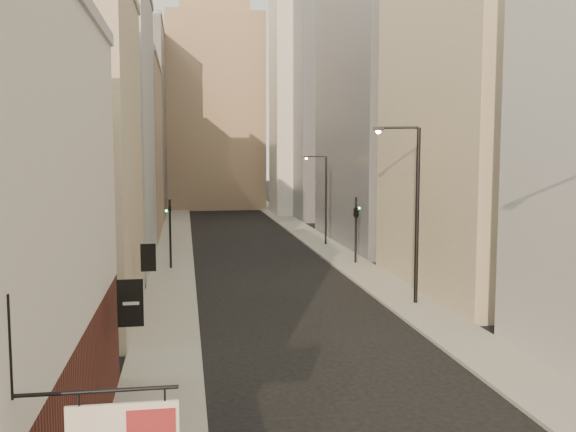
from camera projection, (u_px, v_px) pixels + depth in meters
The scene contains 15 objects.
sidewalk_left at pixel (176, 239), 60.73m from camera, with size 3.00×140.00×0.15m, color gray.
sidewalk_right at pixel (310, 236), 62.79m from camera, with size 3.00×140.00×0.15m, color gray.
left_bldg_beige at pixel (48, 158), 30.59m from camera, with size 8.00×12.00×16.00m, color tan.
left_bldg_grey at pixel (93, 128), 46.11m from camera, with size 8.00×16.00×20.00m, color #A3A3A8.
left_bldg_tan at pixel (119, 150), 63.94m from camera, with size 8.00×18.00×17.00m, color #A28163.
left_bldg_wingrid at pixel (134, 123), 83.24m from camera, with size 8.00×20.00×24.00m, color gray.
right_bldg_beige at pixel (483, 123), 38.12m from camera, with size 8.00×16.00×20.00m, color tan.
right_bldg_wingrid at pixel (382, 99), 57.47m from camera, with size 8.00×20.00×26.00m, color gray.
highrise at pixel (363, 20), 84.67m from camera, with size 21.00×23.00×51.20m.
clock_tower at pixel (214, 90), 96.21m from camera, with size 14.00×14.00×44.90m.
white_tower at pixel (303, 73), 84.10m from camera, with size 8.00×8.00×41.50m.
streetlamp_mid at pixel (413, 204), 34.31m from camera, with size 2.48×0.84×9.64m.
streetlamp_far at pixel (324, 195), 56.54m from camera, with size 2.06×0.64×7.96m.
traffic_light_left at pixel (170, 218), 44.89m from camera, with size 0.60×0.54×5.00m.
traffic_light_right at pixel (356, 212), 47.01m from camera, with size 0.70×0.70×5.00m.
Camera 1 is at (-5.56, -6.14, 8.29)m, focal length 40.00 mm.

